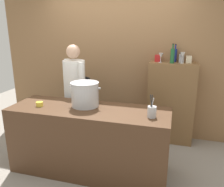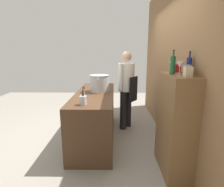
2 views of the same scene
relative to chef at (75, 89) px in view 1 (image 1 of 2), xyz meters
name	(u,v)px [view 1 (image 1 of 2)]	position (x,y,z in m)	size (l,w,h in m)	color
ground_plane	(90,169)	(0.47, -0.63, -0.96)	(8.00, 8.00, 0.00)	gray
brick_back_panel	(116,51)	(0.47, 0.77, 0.54)	(4.40, 0.10, 3.00)	olive
prep_counter	(89,140)	(0.47, -0.63, -0.51)	(2.08, 0.70, 0.90)	#472D1C
bar_cabinet	(171,103)	(1.48, 0.56, -0.28)	(0.76, 0.32, 1.36)	brown
chef	(75,89)	(0.00, 0.00, 0.00)	(0.46, 0.42, 1.66)	black
stockpot_large	(85,94)	(0.39, -0.54, 0.10)	(0.43, 0.37, 0.32)	#B7BABF
utensil_crock	(152,111)	(1.28, -0.70, 0.01)	(0.10, 0.10, 0.27)	#B7BABF
butter_jar	(40,104)	(-0.19, -0.71, -0.04)	(0.09, 0.09, 0.06)	yellow
wine_bottle_green	(172,56)	(1.45, 0.49, 0.52)	(0.06, 0.06, 0.30)	#1E592D
wine_bottle_cobalt	(175,55)	(1.49, 0.67, 0.51)	(0.06, 0.06, 0.29)	navy
wine_glass_wide	(182,55)	(1.60, 0.52, 0.53)	(0.08, 0.08, 0.17)	silver
wine_glass_short	(161,56)	(1.27, 0.53, 0.51)	(0.08, 0.08, 0.15)	silver
spice_tin_red	(158,58)	(1.22, 0.62, 0.45)	(0.09, 0.09, 0.11)	red
spice_tin_cream	(189,59)	(1.70, 0.59, 0.46)	(0.08, 0.08, 0.11)	beige
spice_tin_silver	(181,58)	(1.59, 0.62, 0.46)	(0.07, 0.07, 0.13)	#B2B2B7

